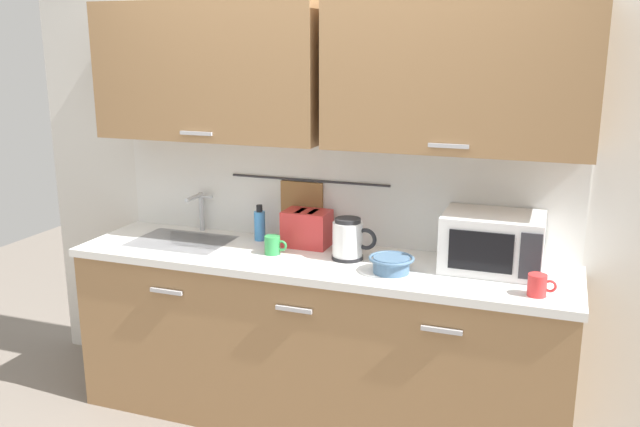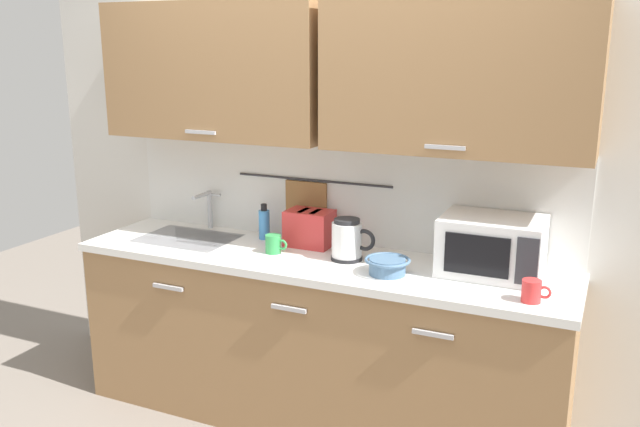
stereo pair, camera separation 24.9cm
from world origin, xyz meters
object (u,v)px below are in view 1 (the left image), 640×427
mug_near_sink (273,245)px  mixing_bowl (391,263)px  microwave (493,242)px  dish_soap_bottle (260,225)px  electric_kettle (348,239)px  mug_by_kettle (538,285)px  toaster (307,228)px

mug_near_sink → mixing_bowl: (0.63, -0.07, -0.00)m
microwave → dish_soap_bottle: (-1.24, 0.07, -0.05)m
microwave → dish_soap_bottle: 1.24m
electric_kettle → mug_near_sink: 0.39m
mixing_bowl → dish_soap_bottle: bearing=160.9°
microwave → dish_soap_bottle: size_ratio=2.35×
mixing_bowl → mug_by_kettle: mug_by_kettle is taller
dish_soap_bottle → mug_near_sink: bearing=-50.8°
dish_soap_bottle → mixing_bowl: (0.80, -0.28, -0.04)m
electric_kettle → microwave: bearing=6.5°
mug_near_sink → microwave: bearing=7.1°
dish_soap_bottle → mug_near_sink: 0.27m
dish_soap_bottle → mug_near_sink: (0.17, -0.21, -0.04)m
mixing_bowl → mug_by_kettle: size_ratio=1.78×
microwave → mug_near_sink: microwave is taller
microwave → mug_by_kettle: size_ratio=3.83×
microwave → mug_near_sink: size_ratio=3.83×
microwave → mug_near_sink: bearing=-172.9°
electric_kettle → toaster: (-0.27, 0.14, -0.01)m
mug_by_kettle → mug_near_sink: bearing=173.2°
electric_kettle → mixing_bowl: bearing=-26.8°
microwave → electric_kettle: size_ratio=2.03×
dish_soap_bottle → microwave: bearing=-3.4°
microwave → toaster: microwave is taller
mug_near_sink → mixing_bowl: mug_near_sink is taller
toaster → mixing_bowl: bearing=-27.0°
electric_kettle → mixing_bowl: 0.29m
microwave → electric_kettle: 0.69m
mug_near_sink → toaster: 0.23m
mug_by_kettle → toaster: bearing=163.6°
microwave → dish_soap_bottle: bearing=176.6°
dish_soap_bottle → mixing_bowl: 0.85m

